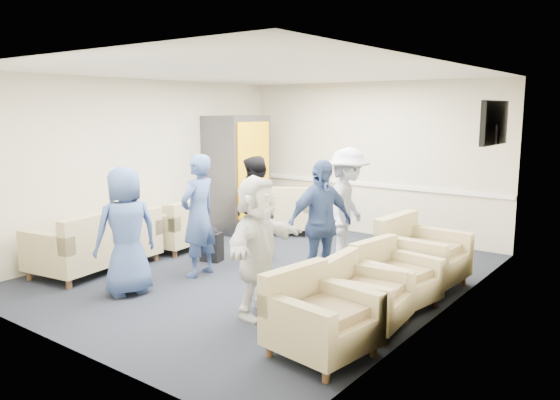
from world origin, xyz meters
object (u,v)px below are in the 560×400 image
Objects in this scene: vending_machine at (236,174)px; armchair_left_far at (174,229)px; armchair_right_far at (419,257)px; person_front_right at (258,246)px; armchair_right_midfar at (392,280)px; person_mid_left at (198,216)px; armchair_right_near at (317,320)px; armchair_corner at (288,212)px; armchair_left_mid at (123,240)px; person_front_left at (126,231)px; person_mid_right at (320,224)px; person_back_left at (254,210)px; person_back_right at (347,207)px; armchair_right_midnear at (362,298)px; armchair_left_near at (74,251)px.

armchair_left_far is at bearing -83.84° from vending_machine.
person_front_right is (-0.99, -2.01, 0.40)m from armchair_right_far.
vending_machine reaches higher than armchair_right_far.
armchair_left_far is 3.88m from armchair_right_midfar.
person_mid_left is (1.46, -2.40, -0.24)m from vending_machine.
armchair_right_near is 5.04m from armchair_corner.
armchair_right_far is (3.83, 1.64, 0.03)m from armchair_left_mid.
person_front_left is 0.96× the size of person_mid_right.
person_back_left is 1.35m from person_back_right.
armchair_right_midfar is at bearing 58.52° from person_back_left.
vending_machine is 1.25× the size of person_back_right.
person_back_right is at bearing 28.47° from armchair_right_midnear.
armchair_right_midfar is 0.55× the size of person_mid_right.
armchair_left_near is 4.16m from armchair_right_midfar.
armchair_right_midfar is at bearing 78.75° from armchair_left_far.
armchair_right_near is 1.10× the size of armchair_right_midnear.
armchair_left_far is 0.58× the size of person_back_right.
person_back_left is (1.66, -1.49, -0.27)m from vending_machine.
person_front_right is (-0.00, -1.23, -0.04)m from person_mid_right.
person_front_left is at bearing 134.83° from armchair_right_far.
armchair_left_far is 0.47× the size of vending_machine.
armchair_right_near is (3.91, -0.83, -0.01)m from armchair_left_mid.
armchair_left_far is at bearing 41.90° from armchair_corner.
person_back_right is at bearing 136.91° from person_mid_left.
person_front_right is at bearing 156.35° from armchair_right_far.
armchair_right_near is 0.59× the size of person_back_left.
vending_machine is at bearing -153.47° from person_mid_left.
armchair_left_near is at bearing -71.70° from person_front_left.
person_front_right reaches higher than armchair_right_midfar.
armchair_left_far is at bearing 171.96° from armchair_left_near.
armchair_left_mid is at bearing -73.23° from person_back_left.
person_front_left reaches higher than person_front_right.
armchair_left_near is 1.07× the size of armchair_left_far.
armchair_right_midfar is 0.57× the size of person_front_left.
armchair_right_near is 0.57× the size of person_mid_left.
person_mid_right is at bearing -31.00° from vending_machine.
armchair_right_near is 0.44× the size of vending_machine.
armchair_left_far is at bearing -123.66° from person_mid_left.
vending_machine reaches higher than person_back_right.
person_mid_left is at bearing -58.80° from vending_machine.
person_mid_right reaches higher than person_front_left.
armchair_right_midfar is at bearing -74.72° from person_mid_right.
armchair_corner is 1.19m from vending_machine.
vending_machine reaches higher than person_back_left.
armchair_right_near is 0.55× the size of person_back_right.
armchair_right_midnear is 0.55× the size of person_front_right.
armchair_left_far is 1.10× the size of armchair_right_midfar.
armchair_left_near is 0.62× the size of person_back_right.
person_back_right is at bearing 33.65° from person_mid_right.
armchair_right_far is 2.28m from person_front_right.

